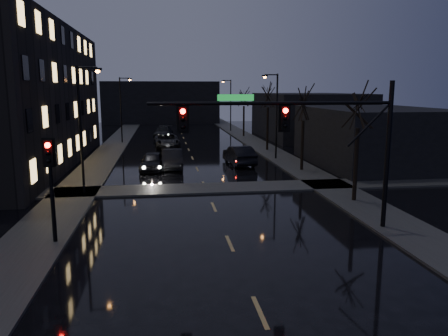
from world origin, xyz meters
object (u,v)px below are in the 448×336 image
object	(u,v)px
oncoming_car_c	(167,141)
oncoming_car_d	(163,132)
oncoming_car_a	(152,161)
oncoming_car_b	(172,159)
lead_car	(239,155)

from	to	relation	value
oncoming_car_c	oncoming_car_d	bearing A→B (deg)	89.85
oncoming_car_d	oncoming_car_a	bearing A→B (deg)	-84.63
oncoming_car_b	lead_car	world-z (taller)	lead_car
oncoming_car_b	oncoming_car_a	bearing A→B (deg)	-156.67
oncoming_car_c	lead_car	distance (m)	13.86
oncoming_car_d	lead_car	bearing A→B (deg)	-66.03
oncoming_car_b	oncoming_car_d	bearing A→B (deg)	91.95
oncoming_car_c	lead_car	bearing A→B (deg)	-66.14
oncoming_car_b	oncoming_car_c	size ratio (longest dim) A/B	0.83
oncoming_car_a	oncoming_car_b	world-z (taller)	oncoming_car_b
oncoming_car_d	oncoming_car_b	bearing A→B (deg)	-80.71
oncoming_car_a	lead_car	xyz separation A→B (m)	(7.55, 1.74, 0.09)
oncoming_car_c	oncoming_car_a	bearing A→B (deg)	-98.16
oncoming_car_c	oncoming_car_d	size ratio (longest dim) A/B	1.07
lead_car	oncoming_car_c	bearing A→B (deg)	-69.83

